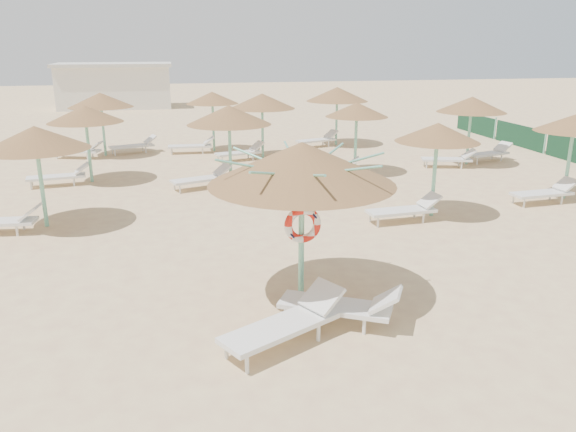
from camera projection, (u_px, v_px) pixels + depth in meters
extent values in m
plane|color=#DDC187|center=(294.00, 299.00, 10.83)|extent=(120.00, 120.00, 0.00)
cylinder|color=#70C3A5|center=(301.00, 237.00, 10.42)|extent=(0.11, 0.11, 2.55)
cone|color=olive|center=(302.00, 163.00, 10.01)|extent=(3.40, 3.40, 0.77)
cylinder|color=#70C3A5|center=(302.00, 178.00, 10.09)|extent=(0.20, 0.20, 0.12)
cylinder|color=#70C3A5|center=(344.00, 164.00, 10.18)|extent=(1.54, 0.04, 0.39)
cylinder|color=#70C3A5|center=(324.00, 158.00, 10.65)|extent=(1.12, 1.12, 0.39)
cylinder|color=#70C3A5|center=(293.00, 157.00, 10.76)|extent=(0.04, 1.54, 0.39)
cylinder|color=#70C3A5|center=(266.00, 161.00, 10.43)|extent=(1.12, 1.12, 0.39)
cylinder|color=#70C3A5|center=(259.00, 168.00, 9.87)|extent=(1.54, 0.04, 0.39)
cylinder|color=#70C3A5|center=(277.00, 174.00, 9.40)|extent=(1.12, 1.12, 0.39)
cylinder|color=#70C3A5|center=(313.00, 175.00, 9.29)|extent=(0.04, 1.54, 0.39)
cylinder|color=#70C3A5|center=(341.00, 171.00, 9.61)|extent=(1.12, 1.12, 0.39)
torus|color=red|center=(303.00, 225.00, 10.25)|extent=(0.69, 0.15, 0.69)
cylinder|color=silver|center=(247.00, 364.00, 8.35)|extent=(0.07, 0.07, 0.30)
cylinder|color=silver|center=(226.00, 350.00, 8.74)|extent=(0.07, 0.07, 0.30)
cylinder|color=silver|center=(318.00, 333.00, 9.26)|extent=(0.07, 0.07, 0.30)
cylinder|color=silver|center=(297.00, 321.00, 9.65)|extent=(0.07, 0.07, 0.30)
cube|color=silver|center=(280.00, 327.00, 9.03)|extent=(2.13, 1.58, 0.09)
cube|color=silver|center=(322.00, 296.00, 9.52)|extent=(0.77, 0.82, 0.40)
cylinder|color=silver|center=(286.00, 315.00, 9.85)|extent=(0.06, 0.06, 0.29)
cylinder|color=silver|center=(294.00, 303.00, 10.32)|extent=(0.06, 0.06, 0.29)
cylinder|color=silver|center=(364.00, 327.00, 9.47)|extent=(0.06, 0.06, 0.29)
cylinder|color=silver|center=(369.00, 313.00, 9.93)|extent=(0.06, 0.06, 0.29)
cube|color=silver|center=(335.00, 306.00, 9.80)|extent=(2.02, 1.50, 0.08)
cube|color=silver|center=(386.00, 299.00, 9.49)|extent=(0.73, 0.78, 0.37)
cylinder|color=#70C3A5|center=(42.00, 185.00, 14.74)|extent=(0.11, 0.11, 2.30)
cone|color=olive|center=(35.00, 138.00, 14.37)|extent=(2.70, 2.70, 0.61)
cylinder|color=#70C3A5|center=(37.00, 147.00, 14.45)|extent=(0.20, 0.20, 0.12)
cylinder|color=silver|center=(17.00, 231.00, 14.27)|extent=(0.06, 0.06, 0.28)
cylinder|color=silver|center=(24.00, 225.00, 14.75)|extent=(0.06, 0.06, 0.28)
cube|color=silver|center=(30.00, 212.00, 14.42)|extent=(0.54, 0.64, 0.36)
cylinder|color=#70C3A5|center=(89.00, 150.00, 19.56)|extent=(0.11, 0.11, 2.30)
cone|color=olive|center=(85.00, 114.00, 19.19)|extent=(2.55, 2.55, 0.57)
cylinder|color=#70C3A5|center=(86.00, 121.00, 19.26)|extent=(0.20, 0.20, 0.12)
cylinder|color=silver|center=(31.00, 186.00, 18.78)|extent=(0.06, 0.06, 0.28)
cylinder|color=silver|center=(32.00, 182.00, 19.23)|extent=(0.06, 0.06, 0.28)
cylinder|color=silver|center=(74.00, 182.00, 19.23)|extent=(0.06, 0.06, 0.28)
cylinder|color=silver|center=(74.00, 179.00, 19.68)|extent=(0.06, 0.06, 0.28)
cube|color=silver|center=(56.00, 177.00, 19.22)|extent=(1.97, 0.89, 0.08)
cube|color=silver|center=(82.00, 168.00, 19.43)|extent=(0.57, 0.67, 0.36)
cylinder|color=#70C3A5|center=(103.00, 129.00, 24.13)|extent=(0.11, 0.11, 2.30)
cone|color=olive|center=(100.00, 100.00, 23.76)|extent=(2.71, 2.71, 0.61)
cylinder|color=#70C3A5|center=(101.00, 106.00, 23.84)|extent=(0.20, 0.20, 0.12)
cylinder|color=silver|center=(57.00, 156.00, 23.68)|extent=(0.06, 0.06, 0.28)
cylinder|color=silver|center=(63.00, 154.00, 24.16)|extent=(0.06, 0.06, 0.28)
cylinder|color=silver|center=(88.00, 156.00, 23.55)|extent=(0.06, 0.06, 0.28)
cylinder|color=silver|center=(93.00, 154.00, 24.03)|extent=(0.06, 0.06, 0.28)
cube|color=silver|center=(77.00, 151.00, 23.79)|extent=(2.00, 1.17, 0.08)
cube|color=silver|center=(96.00, 146.00, 23.64)|extent=(0.64, 0.72, 0.36)
cylinder|color=silver|center=(115.00, 153.00, 24.34)|extent=(0.06, 0.06, 0.28)
cylinder|color=silver|center=(112.00, 151.00, 24.76)|extent=(0.06, 0.06, 0.28)
cylinder|color=silver|center=(146.00, 150.00, 24.98)|extent=(0.06, 0.06, 0.28)
cylinder|color=silver|center=(143.00, 148.00, 25.39)|extent=(0.06, 0.06, 0.28)
cube|color=silver|center=(132.00, 146.00, 24.87)|extent=(2.00, 1.17, 0.08)
cube|color=silver|center=(150.00, 139.00, 25.20)|extent=(0.64, 0.72, 0.36)
cylinder|color=#70C3A5|center=(230.00, 152.00, 19.20)|extent=(0.11, 0.11, 2.30)
cone|color=olive|center=(229.00, 115.00, 18.83)|extent=(2.86, 2.86, 0.64)
cylinder|color=#70C3A5|center=(229.00, 122.00, 18.91)|extent=(0.20, 0.20, 0.12)
cylinder|color=silver|center=(180.00, 189.00, 18.31)|extent=(0.06, 0.06, 0.28)
cylinder|color=silver|center=(174.00, 186.00, 18.72)|extent=(0.06, 0.06, 0.28)
cylinder|color=silver|center=(218.00, 184.00, 18.98)|extent=(0.06, 0.06, 0.28)
cylinder|color=silver|center=(212.00, 181.00, 19.39)|extent=(0.06, 0.06, 0.28)
cube|color=silver|center=(199.00, 179.00, 18.86)|extent=(2.00, 1.21, 0.08)
cube|color=silver|center=(222.00, 170.00, 19.21)|extent=(0.66, 0.73, 0.36)
cylinder|color=#70C3A5|center=(213.00, 125.00, 25.22)|extent=(0.11, 0.11, 2.30)
cone|color=olive|center=(212.00, 98.00, 24.85)|extent=(2.32, 2.32, 0.52)
cylinder|color=#70C3A5|center=(212.00, 103.00, 24.92)|extent=(0.20, 0.20, 0.12)
cylinder|color=silver|center=(172.00, 152.00, 24.57)|extent=(0.06, 0.06, 0.28)
cylinder|color=silver|center=(172.00, 150.00, 25.04)|extent=(0.06, 0.06, 0.28)
cylinder|color=silver|center=(203.00, 151.00, 24.78)|extent=(0.06, 0.06, 0.28)
cylinder|color=silver|center=(202.00, 149.00, 25.25)|extent=(0.06, 0.06, 0.28)
cube|color=silver|center=(190.00, 146.00, 24.87)|extent=(1.92, 0.70, 0.08)
cube|color=silver|center=(209.00, 140.00, 24.94)|extent=(0.51, 0.62, 0.36)
cylinder|color=#70C3A5|center=(434.00, 176.00, 15.69)|extent=(0.11, 0.11, 2.30)
cone|color=olive|center=(438.00, 132.00, 15.32)|extent=(2.31, 2.31, 0.52)
cylinder|color=#70C3A5|center=(437.00, 141.00, 15.39)|extent=(0.20, 0.20, 0.12)
cylinder|color=silver|center=(378.00, 222.00, 14.95)|extent=(0.06, 0.06, 0.28)
cylinder|color=silver|center=(370.00, 217.00, 15.41)|extent=(0.06, 0.06, 0.28)
cylinder|color=silver|center=(423.00, 218.00, 15.31)|extent=(0.06, 0.06, 0.28)
cylinder|color=silver|center=(414.00, 213.00, 15.77)|extent=(0.06, 0.06, 0.28)
cube|color=silver|center=(401.00, 211.00, 15.34)|extent=(1.94, 0.77, 0.08)
cube|color=silver|center=(429.00, 200.00, 15.50)|extent=(0.53, 0.64, 0.36)
cylinder|color=#70C3A5|center=(356.00, 143.00, 20.84)|extent=(0.11, 0.11, 2.30)
cone|color=olive|center=(357.00, 110.00, 20.48)|extent=(2.30, 2.30, 0.52)
cylinder|color=#70C3A5|center=(357.00, 116.00, 20.55)|extent=(0.20, 0.20, 0.12)
cylinder|color=silver|center=(308.00, 175.00, 20.34)|extent=(0.06, 0.06, 0.28)
cylinder|color=silver|center=(308.00, 172.00, 20.82)|extent=(0.06, 0.06, 0.28)
cylinder|color=silver|center=(345.00, 175.00, 20.30)|extent=(0.06, 0.06, 0.28)
cylinder|color=silver|center=(344.00, 172.00, 20.78)|extent=(0.06, 0.06, 0.28)
cube|color=silver|center=(330.00, 168.00, 20.50)|extent=(1.99, 1.05, 0.08)
cube|color=silver|center=(353.00, 162.00, 20.40)|extent=(0.61, 0.70, 0.36)
cylinder|color=#70C3A5|center=(336.00, 121.00, 26.70)|extent=(0.11, 0.11, 2.30)
cone|color=olive|center=(337.00, 94.00, 26.33)|extent=(2.91, 2.91, 0.65)
cylinder|color=#70C3A5|center=(337.00, 99.00, 26.41)|extent=(0.20, 0.20, 0.12)
cylinder|color=silver|center=(304.00, 146.00, 25.83)|extent=(0.06, 0.06, 0.28)
cylinder|color=silver|center=(299.00, 145.00, 26.24)|extent=(0.06, 0.06, 0.28)
cylinder|color=silver|center=(329.00, 144.00, 26.46)|extent=(0.06, 0.06, 0.28)
cylinder|color=silver|center=(323.00, 142.00, 26.88)|extent=(0.06, 0.06, 0.28)
cube|color=silver|center=(316.00, 140.00, 26.36)|extent=(2.00, 1.17, 0.08)
cube|color=silver|center=(331.00, 134.00, 26.69)|extent=(0.65, 0.72, 0.36)
cylinder|color=#70C3A5|center=(569.00, 163.00, 17.45)|extent=(0.11, 0.11, 2.30)
cone|color=olive|center=(575.00, 123.00, 17.08)|extent=(2.33, 2.33, 0.53)
cylinder|color=#70C3A5|center=(573.00, 130.00, 17.15)|extent=(0.20, 0.20, 0.12)
cylinder|color=silver|center=(524.00, 203.00, 16.72)|extent=(0.06, 0.06, 0.28)
cylinder|color=silver|center=(513.00, 199.00, 17.17)|extent=(0.06, 0.06, 0.28)
cylinder|color=silver|center=(562.00, 200.00, 17.07)|extent=(0.06, 0.06, 0.28)
cylinder|color=silver|center=(550.00, 196.00, 17.53)|extent=(0.06, 0.06, 0.28)
cube|color=silver|center=(542.00, 193.00, 17.10)|extent=(1.94, 0.76, 0.08)
cube|color=silver|center=(566.00, 184.00, 17.26)|extent=(0.53, 0.63, 0.36)
cylinder|color=#70C3A5|center=(469.00, 136.00, 22.42)|extent=(0.11, 0.11, 2.30)
cone|color=olive|center=(472.00, 104.00, 22.05)|extent=(2.70, 2.70, 0.61)
cylinder|color=#70C3A5|center=(471.00, 111.00, 22.12)|extent=(0.20, 0.20, 0.12)
cylinder|color=silver|center=(427.00, 165.00, 21.94)|extent=(0.06, 0.06, 0.28)
cylinder|color=silver|center=(424.00, 162.00, 22.41)|extent=(0.06, 0.06, 0.28)
cylinder|color=silver|center=(462.00, 165.00, 21.86)|extent=(0.06, 0.06, 0.28)
cylinder|color=silver|center=(459.00, 163.00, 22.34)|extent=(0.06, 0.06, 0.28)
cube|color=silver|center=(446.00, 159.00, 22.08)|extent=(2.00, 1.10, 0.08)
cube|color=silver|center=(469.00, 154.00, 21.96)|extent=(0.63, 0.71, 0.36)
cylinder|color=silver|center=(477.00, 161.00, 22.66)|extent=(0.06, 0.06, 0.28)
cylinder|color=silver|center=(468.00, 159.00, 23.08)|extent=(0.06, 0.06, 0.28)
cylinder|color=silver|center=(501.00, 158.00, 23.24)|extent=(0.06, 0.06, 0.28)
cylinder|color=silver|center=(492.00, 156.00, 23.67)|extent=(0.06, 0.06, 0.28)
cube|color=silver|center=(488.00, 154.00, 23.16)|extent=(2.00, 1.10, 0.08)
cube|color=silver|center=(503.00, 146.00, 23.46)|extent=(0.63, 0.71, 0.36)
cylinder|color=#70C3A5|center=(263.00, 131.00, 23.67)|extent=(0.11, 0.11, 2.30)
cone|color=olive|center=(262.00, 101.00, 23.30)|extent=(2.76, 2.76, 0.62)
cylinder|color=#70C3A5|center=(262.00, 107.00, 23.38)|extent=(0.20, 0.20, 0.12)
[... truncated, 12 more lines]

